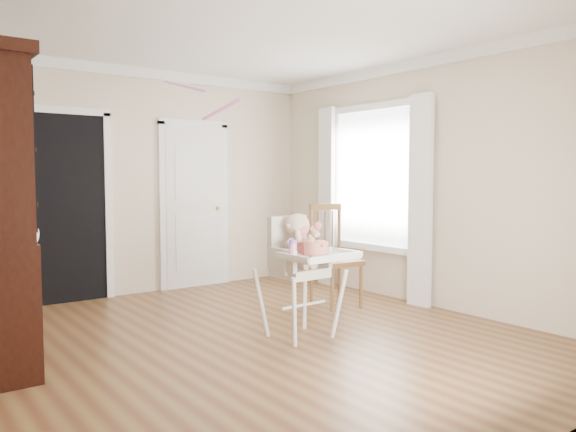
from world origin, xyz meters
TOP-DOWN VIEW (x-y plane):
  - floor at (0.00, 0.00)m, footprint 5.00×5.00m
  - ceiling at (0.00, 0.00)m, footprint 5.00×5.00m
  - wall_back at (0.00, 2.50)m, footprint 4.50×0.00m
  - wall_right at (2.25, 0.00)m, footprint 0.00×5.00m
  - crown_molding at (0.00, 0.00)m, footprint 4.50×5.00m
  - doorway at (-0.90, 2.48)m, footprint 1.06×0.05m
  - closet_door at (0.70, 2.48)m, footprint 0.96×0.09m
  - window_right at (2.18, 0.80)m, footprint 0.13×1.84m
  - high_chair at (0.37, -0.16)m, footprint 0.65×0.79m
  - baby at (0.37, -0.13)m, footprint 0.32×0.25m
  - cake at (0.35, -0.39)m, footprint 0.26×0.26m
  - sippy_cup at (0.17, -0.30)m, footprint 0.07×0.07m
  - dining_chair at (1.41, 0.59)m, footprint 0.49×0.49m
  - streamer at (-0.35, 0.58)m, footprint 0.20×0.47m

SIDE VIEW (x-z plane):
  - floor at x=0.00m, z-range 0.00..0.00m
  - dining_chair at x=1.41m, z-range -0.04..1.07m
  - high_chair at x=0.37m, z-range 0.13..1.21m
  - cake at x=0.35m, z-range 0.75..0.88m
  - sippy_cup at x=0.17m, z-range 0.74..0.91m
  - baby at x=0.37m, z-range 0.59..1.09m
  - closet_door at x=0.70m, z-range -0.04..2.09m
  - doorway at x=-0.90m, z-range 0.00..2.22m
  - window_right at x=2.18m, z-range 0.14..2.44m
  - wall_back at x=0.00m, z-range -0.90..3.60m
  - wall_right at x=2.25m, z-range -1.15..3.85m
  - streamer at x=-0.35m, z-range 2.13..2.28m
  - crown_molding at x=0.00m, z-range 2.58..2.70m
  - ceiling at x=0.00m, z-range 2.70..2.70m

